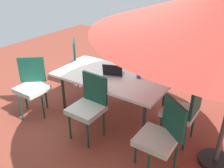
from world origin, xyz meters
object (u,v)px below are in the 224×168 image
object	(u,v)px
chair_west	(184,109)
cup	(139,76)
chair_northwest	(161,134)
dining_table	(112,79)
chair_northeast	(32,84)
chair_north	(89,104)
chair_southeast	(82,60)
laptop	(113,73)
chair_south	(134,73)

from	to	relation	value
chair_west	cup	xyz separation A→B (m)	(0.83, -0.17, 0.25)
chair_northwest	dining_table	bearing A→B (deg)	-173.07
dining_table	chair_northeast	size ratio (longest dim) A/B	1.91
chair_north	chair_southeast	bearing A→B (deg)	136.01
chair_northwest	chair_north	size ratio (longest dim) A/B	1.00
laptop	cup	distance (m)	0.42
dining_table	chair_north	bearing A→B (deg)	92.43
chair_west	chair_northeast	size ratio (longest dim) A/B	1.00
dining_table	chair_south	size ratio (longest dim) A/B	1.91
chair_southeast	chair_north	bearing A→B (deg)	-178.46
chair_northwest	laptop	bearing A→B (deg)	-174.21
chair_west	cup	size ratio (longest dim) A/B	11.92
chair_west	chair_north	world-z (taller)	same
dining_table	chair_north	size ratio (longest dim) A/B	1.91
chair_south	chair_southeast	xyz separation A→B (m)	(1.26, 0.02, 0.00)
chair_southeast	chair_northeast	xyz separation A→B (m)	(-0.03, 1.36, 0.00)
chair_south	chair_northwest	size ratio (longest dim) A/B	1.00
chair_south	cup	xyz separation A→B (m)	(-0.37, 0.54, 0.25)
chair_northwest	chair_west	bearing A→B (deg)	124.44
chair_west	laptop	distance (m)	1.25
chair_west	chair_southeast	xyz separation A→B (m)	(2.45, -0.69, 0.00)
chair_west	dining_table	bearing A→B (deg)	-89.14
chair_west	cup	distance (m)	0.88
chair_west	chair_southeast	bearing A→B (deg)	-104.62
dining_table	chair_west	xyz separation A→B (m)	(-1.23, 0.00, -0.15)
chair_northeast	cup	bearing A→B (deg)	-12.15
chair_southeast	cup	bearing A→B (deg)	-149.49
chair_southeast	laptop	bearing A→B (deg)	-159.71
laptop	cup	world-z (taller)	laptop
chair_west	chair_northwest	world-z (taller)	same
chair_north	cup	world-z (taller)	chair_north
chair_northeast	chair_southeast	bearing A→B (deg)	51.59
laptop	cup	xyz separation A→B (m)	(-0.39, -0.13, -0.01)
chair_southeast	laptop	distance (m)	1.42
chair_south	chair_northwest	xyz separation A→B (m)	(-1.15, 1.41, 0.00)
dining_table	chair_west	world-z (taller)	chair_west
dining_table	chair_northeast	bearing A→B (deg)	29.46
dining_table	chair_south	xyz separation A→B (m)	(-0.03, -0.71, -0.15)
chair_northeast	laptop	xyz separation A→B (m)	(-1.20, -0.70, 0.25)
chair_northwest	chair_northeast	world-z (taller)	same
chair_west	chair_northwest	bearing A→B (deg)	-2.07
chair_southeast	cup	world-z (taller)	chair_southeast
chair_northeast	laptop	bearing A→B (deg)	-9.49
chair_south	laptop	bearing A→B (deg)	84.85
chair_south	chair_southeast	bearing A→B (deg)	-1.89
chair_north	laptop	bearing A→B (deg)	94.54
chair_south	chair_west	distance (m)	1.39
chair_southeast	chair_north	xyz separation A→B (m)	(-1.25, 1.33, 0.00)
chair_south	chair_west	size ratio (longest dim) A/B	1.00
chair_northwest	chair_northeast	size ratio (longest dim) A/B	1.00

